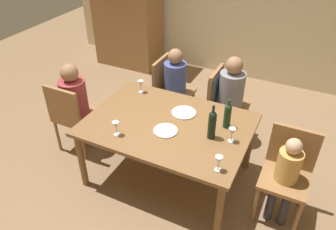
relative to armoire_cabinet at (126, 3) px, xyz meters
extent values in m
plane|color=#846647|center=(1.93, -2.34, -1.10)|extent=(10.00, 10.00, 0.00)
cube|color=olive|center=(0.00, 0.00, -0.05)|extent=(1.10, 0.56, 2.10)
cube|color=brown|center=(1.93, -2.34, -0.39)|extent=(1.65, 1.18, 0.04)
cylinder|color=brown|center=(1.17, -2.86, -0.75)|extent=(0.07, 0.07, 0.69)
cylinder|color=brown|center=(2.68, -2.86, -0.75)|extent=(0.07, 0.07, 0.69)
cylinder|color=brown|center=(1.17, -1.82, -0.75)|extent=(0.07, 0.07, 0.69)
cylinder|color=brown|center=(2.68, -1.82, -0.75)|extent=(0.07, 0.07, 0.69)
cylinder|color=olive|center=(2.49, -1.18, -0.88)|extent=(0.04, 0.04, 0.44)
cylinder|color=olive|center=(2.49, -1.56, -0.88)|extent=(0.04, 0.04, 0.44)
cylinder|color=olive|center=(2.11, -1.18, -0.88)|extent=(0.04, 0.04, 0.44)
cylinder|color=olive|center=(2.11, -1.56, -0.88)|extent=(0.04, 0.04, 0.44)
cube|color=olive|center=(2.30, -1.37, -0.64)|extent=(0.44, 0.44, 0.04)
cube|color=olive|center=(2.10, -1.37, -0.40)|extent=(0.04, 0.44, 0.44)
cube|color=#4C5B75|center=(2.10, -1.37, -0.38)|extent=(0.07, 0.40, 0.31)
cylinder|color=olive|center=(1.74, -1.18, -0.88)|extent=(0.04, 0.04, 0.44)
cylinder|color=olive|center=(1.74, -1.56, -0.88)|extent=(0.04, 0.04, 0.44)
cylinder|color=olive|center=(1.36, -1.18, -0.88)|extent=(0.04, 0.04, 0.44)
cylinder|color=olive|center=(1.36, -1.56, -0.88)|extent=(0.04, 0.04, 0.44)
cube|color=olive|center=(1.55, -1.37, -0.64)|extent=(0.44, 0.44, 0.04)
cube|color=olive|center=(1.35, -1.37, -0.40)|extent=(0.04, 0.44, 0.44)
cylinder|color=olive|center=(0.53, -2.15, -0.88)|extent=(0.04, 0.04, 0.44)
cylinder|color=olive|center=(0.91, -2.15, -0.88)|extent=(0.04, 0.04, 0.44)
cylinder|color=olive|center=(0.53, -2.53, -0.88)|extent=(0.04, 0.04, 0.44)
cylinder|color=olive|center=(0.91, -2.53, -0.88)|extent=(0.04, 0.04, 0.44)
cube|color=olive|center=(0.72, -2.34, -0.64)|extent=(0.44, 0.44, 0.04)
cube|color=olive|center=(0.72, -2.54, -0.40)|extent=(0.44, 0.04, 0.44)
cylinder|color=olive|center=(3.32, -2.53, -0.88)|extent=(0.04, 0.04, 0.44)
cylinder|color=olive|center=(2.94, -2.53, -0.88)|extent=(0.04, 0.04, 0.44)
cylinder|color=olive|center=(3.32, -2.15, -0.88)|extent=(0.04, 0.04, 0.44)
cylinder|color=olive|center=(2.94, -2.15, -0.88)|extent=(0.04, 0.04, 0.44)
cube|color=olive|center=(3.13, -2.34, -0.64)|extent=(0.44, 0.44, 0.04)
cube|color=olive|center=(3.13, -2.14, -0.40)|extent=(0.44, 0.04, 0.44)
cylinder|color=#33333D|center=(2.44, -1.28, -0.87)|extent=(0.11, 0.11, 0.46)
cylinder|color=#33333D|center=(2.44, -1.46, -0.87)|extent=(0.11, 0.11, 0.46)
cylinder|color=gray|center=(2.30, -1.37, -0.40)|extent=(0.30, 0.30, 0.47)
sphere|color=#996B4C|center=(2.30, -1.37, -0.07)|extent=(0.20, 0.20, 0.20)
cylinder|color=#33333D|center=(1.69, -1.28, -0.87)|extent=(0.10, 0.10, 0.46)
cylinder|color=#33333D|center=(1.69, -1.46, -0.87)|extent=(0.10, 0.10, 0.46)
cylinder|color=#475699|center=(1.55, -1.37, -0.42)|extent=(0.28, 0.28, 0.44)
sphere|color=#996B4C|center=(1.55, -1.37, -0.11)|extent=(0.19, 0.19, 0.19)
cylinder|color=#33333D|center=(0.63, -2.20, -0.87)|extent=(0.11, 0.11, 0.46)
cylinder|color=#33333D|center=(0.81, -2.20, -0.87)|extent=(0.11, 0.11, 0.46)
cylinder|color=#9E383D|center=(0.72, -2.34, -0.41)|extent=(0.30, 0.30, 0.46)
sphere|color=#996B4C|center=(0.72, -2.34, -0.07)|extent=(0.20, 0.20, 0.20)
cylinder|color=#33333D|center=(3.20, -2.44, -0.87)|extent=(0.08, 0.08, 0.46)
cylinder|color=#33333D|center=(3.07, -2.44, -0.87)|extent=(0.08, 0.08, 0.46)
cylinder|color=tan|center=(3.13, -2.34, -0.47)|extent=(0.22, 0.22, 0.33)
sphere|color=tan|center=(3.13, -2.34, -0.23)|extent=(0.14, 0.14, 0.14)
cylinder|color=#19381E|center=(2.47, -2.14, -0.26)|extent=(0.07, 0.07, 0.21)
sphere|color=#19381E|center=(2.47, -2.14, -0.15)|extent=(0.07, 0.07, 0.07)
cylinder|color=#19381E|center=(2.47, -2.14, -0.10)|extent=(0.03, 0.03, 0.08)
cylinder|color=black|center=(2.40, -2.37, -0.25)|extent=(0.08, 0.08, 0.24)
sphere|color=black|center=(2.40, -2.37, -0.12)|extent=(0.08, 0.08, 0.08)
cylinder|color=black|center=(2.40, -2.37, -0.06)|extent=(0.03, 0.03, 0.10)
cylinder|color=silver|center=(2.60, -2.76, -0.37)|extent=(0.06, 0.06, 0.00)
cylinder|color=silver|center=(2.60, -2.76, -0.33)|extent=(0.01, 0.01, 0.07)
cone|color=silver|center=(2.60, -2.76, -0.26)|extent=(0.07, 0.07, 0.07)
cylinder|color=silver|center=(1.56, -2.72, -0.37)|extent=(0.06, 0.06, 0.00)
cylinder|color=silver|center=(1.56, -2.72, -0.33)|extent=(0.01, 0.01, 0.07)
cone|color=silver|center=(1.56, -2.72, -0.26)|extent=(0.07, 0.07, 0.07)
cylinder|color=silver|center=(1.37, -1.92, -0.37)|extent=(0.06, 0.06, 0.00)
cylinder|color=silver|center=(1.37, -1.92, -0.33)|extent=(0.01, 0.01, 0.07)
cone|color=silver|center=(1.37, -1.92, -0.26)|extent=(0.07, 0.07, 0.07)
cylinder|color=silver|center=(2.58, -2.34, -0.37)|extent=(0.06, 0.06, 0.00)
cylinder|color=silver|center=(2.58, -2.34, -0.33)|extent=(0.01, 0.01, 0.07)
cone|color=silver|center=(2.58, -2.34, -0.26)|extent=(0.07, 0.07, 0.07)
cylinder|color=white|center=(1.96, -2.47, -0.36)|extent=(0.24, 0.24, 0.01)
cylinder|color=silver|center=(2.00, -2.10, -0.36)|extent=(0.26, 0.26, 0.01)
camera|label=1|loc=(3.11, -4.76, 1.59)|focal=35.16mm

